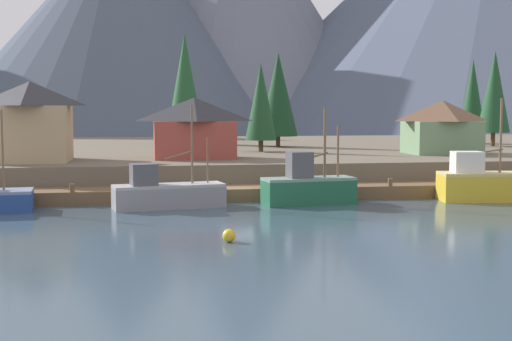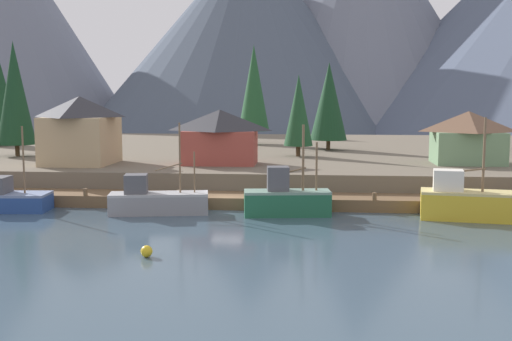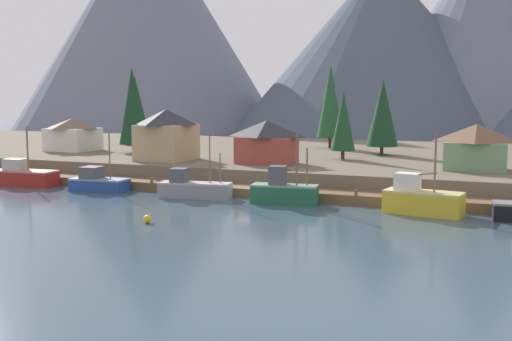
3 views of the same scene
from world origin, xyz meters
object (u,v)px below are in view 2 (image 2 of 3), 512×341
conifer_back_left (15,93)px  conifer_back_right (329,101)px  conifer_near_right (298,110)px  conifer_mid_left (254,88)px  conifer_centre (0,96)px  fishing_boat_blue (5,199)px  house_green (468,137)px  house_tan (80,129)px  fishing_boat_grey (156,201)px  channel_buoy (147,251)px  fishing_boat_yellow (466,202)px  house_red (220,136)px  fishing_boat_green (286,199)px

conifer_back_left → conifer_back_right: (35.42, 11.20, -1.01)m
conifer_near_right → conifer_mid_left: 18.80m
conifer_near_right → conifer_centre: (-40.99, 11.84, 1.51)m
fishing_boat_blue → conifer_mid_left: conifer_mid_left is taller
fishing_boat_blue → house_green: house_green is taller
house_tan → house_green: bearing=5.4°
house_green → conifer_back_left: bearing=175.7°
fishing_boat_grey → channel_buoy: size_ratio=11.53×
conifer_near_right → fishing_boat_yellow: bearing=-59.4°
fishing_boat_blue → house_green: 43.88m
fishing_boat_blue → conifer_back_right: 41.85m
conifer_centre → conifer_back_left: bearing=-57.4°
conifer_back_right → conifer_back_left: bearing=-162.5°
conifer_near_right → conifer_back_right: 9.50m
fishing_boat_blue → conifer_near_right: size_ratio=0.75×
fishing_boat_blue → conifer_back_right: conifer_back_right is taller
house_green → channel_buoy: size_ratio=10.09×
conifer_near_right → conifer_centre: conifer_centre is taller
house_red → conifer_mid_left: (0.91, 26.16, 5.05)m
fishing_boat_blue → fishing_boat_yellow: size_ratio=0.89×
fishing_boat_yellow → conifer_mid_left: (-20.04, 39.91, 9.02)m
fishing_boat_yellow → conifer_back_right: size_ratio=0.71×
conifer_near_right → conifer_back_left: size_ratio=0.71×
conifer_mid_left → channel_buoy: bearing=-91.3°
conifer_back_left → conifer_mid_left: bearing=38.2°
fishing_boat_grey → conifer_back_left: (-21.15, 20.09, 8.57)m
fishing_boat_green → conifer_back_left: (-31.48, 19.79, 8.35)m
house_red → channel_buoy: size_ratio=10.77×
conifer_back_left → house_red: bearing=-14.7°
fishing_boat_yellow → conifer_back_right: (-9.78, 31.30, 7.28)m
house_tan → conifer_back_right: size_ratio=0.67×
conifer_back_right → conifer_near_right: bearing=-112.2°
house_tan → fishing_boat_grey: bearing=-49.5°
fishing_boat_blue → conifer_centre: conifer_centre is taller
fishing_boat_grey → house_red: (3.10, 13.73, 4.24)m
house_red → conifer_near_right: size_ratio=0.82×
conifer_near_right → conifer_back_left: (-31.85, -2.44, 1.93)m
fishing_boat_blue → channel_buoy: (15.39, -13.48, -0.66)m
conifer_back_left → conifer_near_right: bearing=4.4°
house_tan → conifer_centre: bearing=131.9°
house_green → conifer_back_right: 20.45m
fishing_boat_yellow → conifer_mid_left: conifer_mid_left is taller
house_red → conifer_mid_left: 26.66m
house_tan → conifer_mid_left: conifer_mid_left is taller
conifer_back_left → conifer_centre: conifer_back_left is taller
house_green → conifer_mid_left: 33.89m
house_green → conifer_near_right: (-17.21, 6.10, 2.48)m
house_tan → conifer_back_left: (-10.24, 7.34, 3.65)m
fishing_boat_green → house_tan: size_ratio=0.98×
fishing_boat_yellow → conifer_near_right: (-13.35, 22.54, 6.36)m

